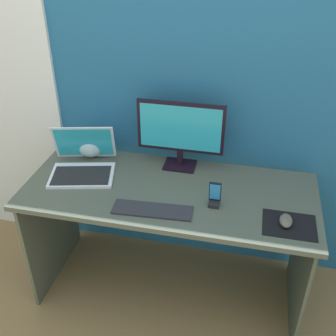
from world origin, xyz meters
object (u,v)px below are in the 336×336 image
at_px(monitor, 180,132).
at_px(keyboard_external, 152,210).
at_px(fishbowl, 91,143).
at_px(mouse, 286,221).
at_px(phone_in_dock, 215,197).
at_px(laptop, 83,164).

xyz_separation_m(monitor, keyboard_external, (-0.05, -0.44, -0.22)).
bearing_deg(fishbowl, keyboard_external, -42.16).
bearing_deg(monitor, mouse, -34.22).
relative_size(monitor, fishbowl, 2.81).
bearing_deg(phone_in_dock, fishbowl, 156.99).
bearing_deg(laptop, monitor, 18.69).
relative_size(monitor, phone_in_dock, 3.51).
distance_m(laptop, keyboard_external, 0.54).
bearing_deg(fishbowl, monitor, -0.82).
xyz_separation_m(keyboard_external, mouse, (0.64, 0.04, 0.02)).
bearing_deg(monitor, phone_in_dock, -53.56).
xyz_separation_m(fishbowl, keyboard_external, (0.50, -0.45, -0.08)).
relative_size(keyboard_external, phone_in_dock, 2.86).
xyz_separation_m(fishbowl, phone_in_dock, (0.79, -0.33, -0.03)).
bearing_deg(laptop, fishbowl, 97.09).
height_order(laptop, fishbowl, laptop).
distance_m(monitor, laptop, 0.58).
distance_m(fishbowl, keyboard_external, 0.67).
relative_size(laptop, phone_in_dock, 3.00).
bearing_deg(keyboard_external, phone_in_dock, 17.89).
bearing_deg(fishbowl, mouse, -19.79).
xyz_separation_m(monitor, mouse, (0.59, -0.40, -0.20)).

